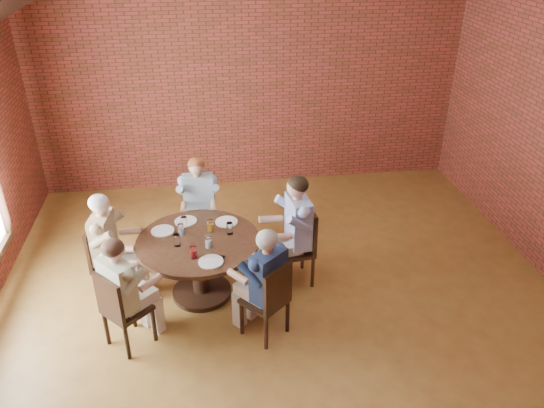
{
  "coord_description": "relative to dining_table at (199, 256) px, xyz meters",
  "views": [
    {
      "loc": [
        -0.78,
        -4.36,
        3.92
      ],
      "look_at": [
        -0.02,
        1.0,
        0.92
      ],
      "focal_mm": 35.0,
      "sensor_mm": 36.0,
      "label": 1
    }
  ],
  "objects": [
    {
      "name": "glass_e",
      "position": [
        -0.22,
        -0.08,
        0.29
      ],
      "size": [
        0.07,
        0.07,
        0.14
      ],
      "primitive_type": "cylinder",
      "color": "white",
      "rests_on": "dining_table"
    },
    {
      "name": "glass_c",
      "position": [
        -0.14,
        0.28,
        0.29
      ],
      "size": [
        0.07,
        0.07,
        0.14
      ],
      "primitive_type": "cylinder",
      "color": "white",
      "rests_on": "dining_table"
    },
    {
      "name": "floor",
      "position": [
        0.9,
        -0.61,
        -0.53
      ],
      "size": [
        7.0,
        7.0,
        0.0
      ],
      "primitive_type": "plane",
      "color": "olive",
      "rests_on": "ground"
    },
    {
      "name": "plate_a",
      "position": [
        0.34,
        0.33,
        0.23
      ],
      "size": [
        0.26,
        0.26,
        0.01
      ],
      "primitive_type": "cylinder",
      "color": "white",
      "rests_on": "dining_table"
    },
    {
      "name": "glass_a",
      "position": [
        0.36,
        0.08,
        0.29
      ],
      "size": [
        0.07,
        0.07,
        0.14
      ],
      "primitive_type": "cylinder",
      "color": "white",
      "rests_on": "dining_table"
    },
    {
      "name": "dining_table",
      "position": [
        0.0,
        0.0,
        0.0
      ],
      "size": [
        1.36,
        1.36,
        0.75
      ],
      "color": "black",
      "rests_on": "floor"
    },
    {
      "name": "chair_d",
      "position": [
        -0.79,
        -0.74,
        -0.04
      ],
      "size": [
        0.56,
        0.56,
        0.9
      ],
      "rotation": [
        0.0,
        0.0,
        2.32
      ],
      "color": "black",
      "rests_on": "floor"
    },
    {
      "name": "glass_f",
      "position": [
        -0.05,
        -0.34,
        0.29
      ],
      "size": [
        0.07,
        0.07,
        0.14
      ],
      "primitive_type": "cylinder",
      "color": "white",
      "rests_on": "dining_table"
    },
    {
      "name": "glass_b",
      "position": [
        0.15,
        0.17,
        0.29
      ],
      "size": [
        0.07,
        0.07,
        0.14
      ],
      "primitive_type": "cylinder",
      "color": "white",
      "rests_on": "dining_table"
    },
    {
      "name": "plate_c",
      "position": [
        -0.39,
        0.23,
        0.23
      ],
      "size": [
        0.26,
        0.26,
        0.01
      ],
      "primitive_type": "cylinder",
      "color": "white",
      "rests_on": "dining_table"
    },
    {
      "name": "glass_g",
      "position": [
        0.11,
        -0.17,
        0.29
      ],
      "size": [
        0.07,
        0.07,
        0.14
      ],
      "primitive_type": "cylinder",
      "color": "white",
      "rests_on": "dining_table"
    },
    {
      "name": "diner_b",
      "position": [
        0.03,
        0.97,
        0.11
      ],
      "size": [
        0.51,
        0.62,
        1.28
      ],
      "primitive_type": null,
      "rotation": [
        0.0,
        0.0,
        -0.03
      ],
      "color": "#8DA4B3",
      "rests_on": "floor"
    },
    {
      "name": "smartphone",
      "position": [
        0.22,
        -0.42,
        0.23
      ],
      "size": [
        0.12,
        0.17,
        0.01
      ],
      "primitive_type": "cube",
      "rotation": [
        0.0,
        0.0,
        -0.36
      ],
      "color": "black",
      "rests_on": "dining_table"
    },
    {
      "name": "plate_b",
      "position": [
        -0.13,
        0.41,
        0.23
      ],
      "size": [
        0.26,
        0.26,
        0.01
      ],
      "primitive_type": "cylinder",
      "color": "white",
      "rests_on": "dining_table"
    },
    {
      "name": "chair_a",
      "position": [
        1.18,
        0.14,
        -0.01
      ],
      "size": [
        0.5,
        0.5,
        0.96
      ],
      "rotation": [
        0.0,
        0.0,
        -1.45
      ],
      "color": "black",
      "rests_on": "floor"
    },
    {
      "name": "glass_d",
      "position": [
        -0.18,
        0.13,
        0.29
      ],
      "size": [
        0.07,
        0.07,
        0.14
      ],
      "primitive_type": "cylinder",
      "color": "white",
      "rests_on": "dining_table"
    },
    {
      "name": "diner_e",
      "position": [
        0.64,
        -0.74,
        0.11
      ],
      "size": [
        0.77,
        0.78,
        1.28
      ],
      "primitive_type": null,
      "rotation": [
        0.0,
        0.0,
        3.86
      ],
      "color": "#162340",
      "rests_on": "floor"
    },
    {
      "name": "diner_d",
      "position": [
        -0.74,
        -0.69,
        0.11
      ],
      "size": [
        0.78,
        0.77,
        1.27
      ],
      "primitive_type": null,
      "rotation": [
        0.0,
        0.0,
        2.32
      ],
      "color": "#BDAB94",
      "rests_on": "floor"
    },
    {
      "name": "plate_d",
      "position": [
        0.12,
        -0.45,
        0.23
      ],
      "size": [
        0.26,
        0.26,
        0.01
      ],
      "primitive_type": "cylinder",
      "color": "white",
      "rests_on": "dining_table"
    },
    {
      "name": "wall_back",
      "position": [
        0.9,
        2.89,
        1.17
      ],
      "size": [
        7.0,
        0.0,
        7.0
      ],
      "primitive_type": "plane",
      "rotation": [
        1.57,
        0.0,
        0.0
      ],
      "color": "maroon",
      "rests_on": "ground"
    },
    {
      "name": "diner_a",
      "position": [
        1.09,
        0.13,
        0.16
      ],
      "size": [
        0.74,
        0.63,
        1.37
      ],
      "primitive_type": null,
      "rotation": [
        0.0,
        0.0,
        -1.45
      ],
      "color": "#4455B3",
      "rests_on": "floor"
    },
    {
      "name": "chair_c",
      "position": [
        -1.05,
        0.16,
        -0.03
      ],
      "size": [
        0.47,
        0.47,
        0.92
      ],
      "rotation": [
        0.0,
        0.0,
        1.42
      ],
      "color": "black",
      "rests_on": "floor"
    },
    {
      "name": "chair_e",
      "position": [
        0.69,
        -0.8,
        -0.03
      ],
      "size": [
        0.56,
        0.56,
        0.91
      ],
      "rotation": [
        0.0,
        0.0,
        3.86
      ],
      "color": "black",
      "rests_on": "floor"
    },
    {
      "name": "diner_c",
      "position": [
        -0.97,
        0.15,
        0.12
      ],
      "size": [
        0.69,
        0.59,
        1.3
      ],
      "primitive_type": null,
      "rotation": [
        0.0,
        0.0,
        1.42
      ],
      "color": "brown",
      "rests_on": "floor"
    },
    {
      "name": "chair_b",
      "position": [
        0.03,
        1.04,
        -0.03
      ],
      "size": [
        0.41,
        0.41,
        0.91
      ],
      "rotation": [
        0.0,
        0.0,
        -0.03
      ],
      "color": "black",
      "rests_on": "floor"
    }
  ]
}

